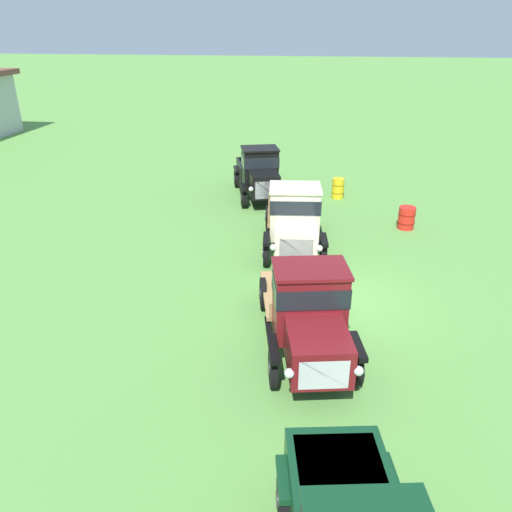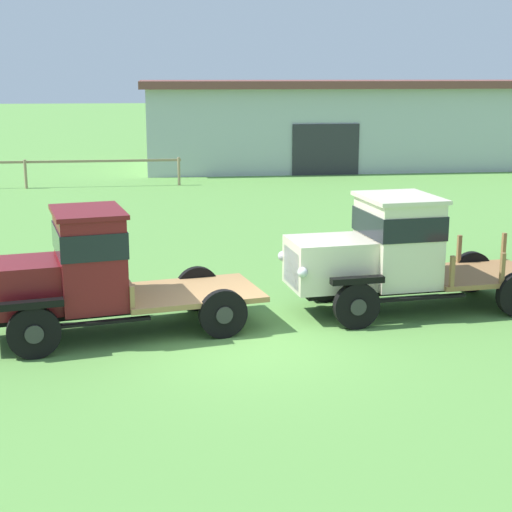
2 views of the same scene
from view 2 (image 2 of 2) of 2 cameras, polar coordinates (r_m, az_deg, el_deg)
ground_plane at (r=14.04m, az=-0.82°, el=-6.40°), size 240.00×240.00×0.00m
farm_shed at (r=42.39m, az=8.69°, el=9.59°), size 24.55×9.14×4.37m
vintage_truck_second_in_line at (r=14.46m, az=-12.45°, el=-1.15°), size 5.50×2.84×2.34m
vintage_truck_midrow_center at (r=15.85m, az=9.62°, el=0.33°), size 5.46×2.50×2.35m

